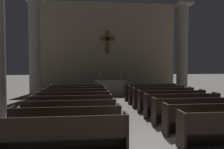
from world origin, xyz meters
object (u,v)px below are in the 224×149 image
Objects in this scene: pew_left_row_5 at (74,102)px; pew_right_row_3 at (195,110)px; pew_right_row_5 at (171,100)px; pew_right_row_4 at (182,105)px; column_left_second at (35,50)px; pew_left_row_2 at (67,122)px; pew_left_row_4 at (72,107)px; pew_left_row_6 at (75,98)px; pew_right_row_2 at (213,118)px; pew_left_row_7 at (76,95)px; pew_left_row_1 at (62,135)px; altar at (110,87)px; pew_right_row_7 at (156,94)px; candlestick_left at (100,78)px; pew_right_row_8 at (150,91)px; candlestick_right at (120,78)px; column_right_second at (182,51)px; pew_left_row_3 at (70,114)px; pew_right_row_6 at (163,97)px.

pew_left_row_5 and pew_right_row_3 have the same top height.
pew_right_row_3 is at bearing -90.00° from pew_right_row_5.
column_left_second reaches higher than pew_right_row_4.
pew_left_row_4 is at bearing 90.00° from pew_left_row_2.
pew_left_row_2 is 4.33m from pew_left_row_6.
pew_left_row_7 is at bearing 128.82° from pew_right_row_2.
pew_left_row_1 is 1.00× the size of pew_left_row_7.
pew_right_row_4 is 1.38× the size of altar.
pew_right_row_7 is at bearing 90.00° from pew_right_row_4.
pew_left_row_1 and pew_right_row_5 have the same top height.
candlestick_left reaches higher than pew_right_row_7.
pew_left_row_6 is 4.92m from altar.
column_left_second is at bearing 106.33° from pew_left_row_1.
pew_right_row_7 is at bearing -90.00° from pew_right_row_8.
pew_left_row_7 is 4.46m from candlestick_right.
candlestick_left is (1.48, 5.49, 0.72)m from pew_left_row_5.
column_right_second is at bearing 44.44° from pew_right_row_7.
pew_left_row_3 is at bearing -90.00° from pew_left_row_4.
pew_left_row_2 is 1.00× the size of pew_right_row_3.
pew_left_row_2 is 4.49m from pew_right_row_3.
column_right_second is at bearing 44.69° from pew_left_row_3.
pew_left_row_3 is 8.22m from candlestick_right.
pew_right_row_2 is 10.98m from column_left_second.
pew_right_row_5 is at bearing -34.25° from column_left_second.
pew_left_row_5 is at bearing -90.00° from pew_left_row_7.
pew_left_row_2 is at bearing 180.00° from pew_right_row_2.
pew_left_row_3 is 4.87m from pew_right_row_5.
pew_right_row_3 is at bearing -90.00° from pew_right_row_7.
pew_right_row_6 is (0.00, 2.17, 0.00)m from pew_right_row_4.
pew_right_row_6 is 4.92m from altar.
candlestick_left is 1.00× the size of candlestick_right.
pew_left_row_2 is at bearing -90.00° from pew_left_row_3.
pew_left_row_6 is 1.00× the size of pew_right_row_2.
pew_left_row_6 is 1.00× the size of pew_right_row_8.
pew_left_row_5 is 0.49× the size of column_right_second.
pew_left_row_3 and pew_left_row_5 have the same top height.
candlestick_left is at bearing 108.22° from pew_right_row_2.
column_left_second is at bearing 114.47° from pew_left_row_4.
pew_left_row_4 is at bearing 166.04° from pew_right_row_3.
column_right_second reaches higher than pew_right_row_3.
pew_right_row_6 is (4.36, 5.42, 0.00)m from pew_left_row_1.
pew_right_row_8 is at bearing 90.00° from pew_right_row_7.
column_right_second is at bearing 65.53° from pew_right_row_4.
pew_left_row_5 is 1.08m from pew_left_row_6.
pew_right_row_5 and pew_right_row_8 have the same top height.
pew_left_row_1 and pew_right_row_2 have the same top height.
pew_right_row_3 is 1.00× the size of pew_right_row_8.
pew_left_row_3 is 0.49× the size of column_right_second.
pew_right_row_7 is at bearing 90.00° from pew_right_row_6.
candlestick_left is (-2.88, 7.66, 0.72)m from pew_right_row_3.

